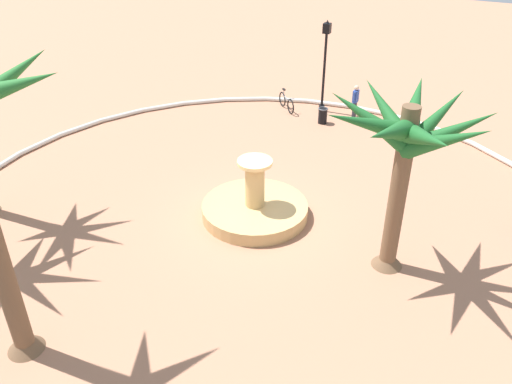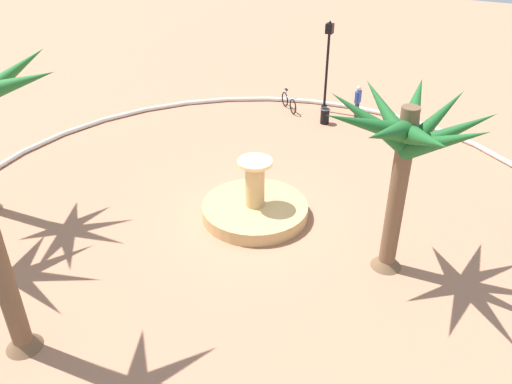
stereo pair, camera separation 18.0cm
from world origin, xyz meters
name	(u,v)px [view 1 (the left image)]	position (x,y,z in m)	size (l,w,h in m)	color
ground_plane	(256,218)	(0.00, 0.00, 0.00)	(80.00, 80.00, 0.00)	tan
plaza_curb	(256,216)	(0.00, 0.00, 0.10)	(21.46, 21.46, 0.20)	silver
fountain	(255,208)	(0.12, -0.13, 0.30)	(3.53, 3.53, 2.09)	tan
palm_tree_mid_plaza	(406,141)	(-4.49, 0.57, 4.02)	(4.37, 4.67, 5.23)	brown
lamppost	(325,60)	(1.12, -9.74, 2.52)	(0.32, 0.32, 4.30)	black
trash_bin	(323,115)	(0.61, -8.37, 0.39)	(0.46, 0.46, 0.73)	black
bicycle_red_frame	(286,102)	(2.71, -9.14, 0.38)	(1.27, 1.24, 0.94)	black
person_cyclist_helmet	(355,101)	(-0.57, -9.38, 0.93)	(0.22, 0.53, 1.65)	#33333D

